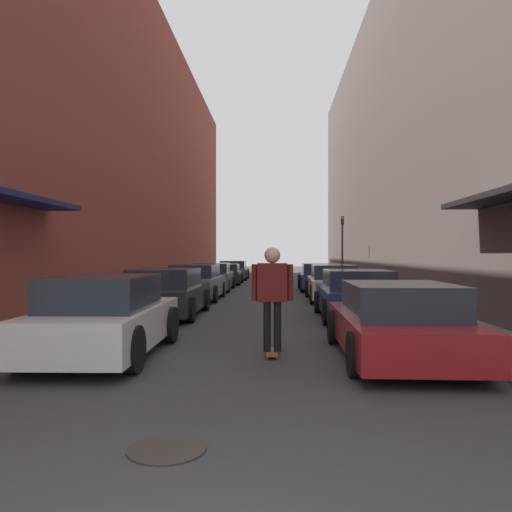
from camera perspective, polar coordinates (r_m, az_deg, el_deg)
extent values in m
plane|color=#38383A|center=(20.51, 1.09, -4.66)|extent=(101.38, 101.38, 0.00)
cube|color=gray|center=(25.58, -8.83, -3.56)|extent=(1.80, 46.08, 0.12)
cube|color=gray|center=(25.42, 11.54, -3.58)|extent=(1.80, 46.08, 0.12)
cube|color=brown|center=(26.79, -15.07, 11.82)|extent=(4.00, 46.08, 14.27)
cube|color=#141947|center=(11.50, -26.12, 5.97)|extent=(1.00, 4.80, 0.12)
cube|color=#564C47|center=(26.64, 17.89, 12.92)|extent=(4.00, 46.08, 15.21)
cube|color=black|center=(11.10, 26.69, 6.18)|extent=(1.00, 4.80, 0.12)
cube|color=silver|center=(8.99, -16.70, -7.65)|extent=(1.80, 4.12, 0.64)
cube|color=#232833|center=(8.74, -17.14, -3.97)|extent=(1.55, 2.16, 0.55)
cylinder|color=black|center=(10.48, -18.80, -7.41)|extent=(0.18, 0.71, 0.71)
cylinder|color=black|center=(10.00, -9.70, -7.76)|extent=(0.18, 0.71, 0.71)
cylinder|color=black|center=(8.20, -25.29, -9.55)|extent=(0.18, 0.71, 0.71)
cylinder|color=black|center=(7.58, -13.77, -10.35)|extent=(0.18, 0.71, 0.71)
cube|color=#232326|center=(14.31, -10.15, -4.74)|extent=(1.88, 4.39, 0.65)
cube|color=#232833|center=(14.06, -10.34, -2.48)|extent=(1.65, 2.29, 0.51)
cylinder|color=black|center=(15.86, -12.31, -4.88)|extent=(0.18, 0.67, 0.67)
cylinder|color=black|center=(15.50, -5.74, -5.00)|extent=(0.18, 0.67, 0.67)
cylinder|color=black|center=(13.26, -15.31, -5.89)|extent=(0.18, 0.67, 0.67)
cylinder|color=black|center=(12.82, -7.46, -6.09)|extent=(0.18, 0.67, 0.67)
cube|color=gray|center=(19.17, -6.84, -3.45)|extent=(1.88, 4.11, 0.68)
cube|color=#232833|center=(18.94, -6.94, -1.72)|extent=(1.61, 2.15, 0.49)
cylinder|color=black|center=(20.57, -8.66, -3.76)|extent=(0.18, 0.63, 0.63)
cylinder|color=black|center=(20.31, -3.86, -3.81)|extent=(0.18, 0.63, 0.63)
cylinder|color=black|center=(18.11, -10.19, -4.30)|extent=(0.18, 0.63, 0.63)
cylinder|color=black|center=(17.82, -4.74, -4.38)|extent=(0.18, 0.63, 0.63)
cube|color=#515459|center=(24.08, -4.96, -2.72)|extent=(1.89, 4.54, 0.69)
cube|color=#232833|center=(23.84, -5.03, -1.37)|extent=(1.61, 2.38, 0.46)
cylinder|color=black|center=(25.59, -6.48, -3.01)|extent=(0.18, 0.60, 0.60)
cylinder|color=black|center=(25.39, -2.63, -3.04)|extent=(0.18, 0.60, 0.60)
cylinder|color=black|center=(22.85, -7.56, -3.40)|extent=(0.18, 0.60, 0.60)
cylinder|color=black|center=(22.62, -3.24, -3.44)|extent=(0.18, 0.60, 0.60)
cube|color=#232326|center=(28.90, -3.67, -2.32)|extent=(2.00, 3.95, 0.59)
cube|color=#232833|center=(28.69, -3.71, -1.33)|extent=(1.73, 2.07, 0.42)
cylinder|color=black|center=(30.22, -5.20, -2.50)|extent=(0.18, 0.61, 0.61)
cylinder|color=black|center=(30.03, -1.64, -2.52)|extent=(0.18, 0.61, 0.61)
cylinder|color=black|center=(27.82, -5.86, -2.74)|extent=(0.18, 0.61, 0.61)
cylinder|color=black|center=(27.62, -1.99, -2.76)|extent=(0.18, 0.61, 0.61)
cube|color=#515459|center=(34.22, -2.59, -1.88)|extent=(1.88, 4.57, 0.60)
cube|color=#232833|center=(33.98, -2.62, -0.98)|extent=(1.64, 2.38, 0.50)
cylinder|color=black|center=(35.72, -3.83, -2.03)|extent=(0.18, 0.69, 0.69)
cylinder|color=black|center=(35.57, -0.94, -2.04)|extent=(0.18, 0.69, 0.69)
cylinder|color=black|center=(32.91, -4.37, -2.22)|extent=(0.18, 0.69, 0.69)
cylinder|color=black|center=(32.75, -1.23, -2.23)|extent=(0.18, 0.69, 0.69)
cube|color=maroon|center=(8.75, 15.77, -8.23)|extent=(1.89, 4.31, 0.56)
cube|color=#232833|center=(8.48, 16.11, -4.80)|extent=(1.65, 2.25, 0.53)
cylinder|color=black|center=(9.91, 8.83, -8.01)|extent=(0.18, 0.65, 0.65)
cylinder|color=black|center=(10.27, 18.98, -7.73)|extent=(0.18, 0.65, 0.65)
cylinder|color=black|center=(7.31, 11.22, -10.97)|extent=(0.18, 0.65, 0.65)
cylinder|color=black|center=(7.79, 24.68, -10.29)|extent=(0.18, 0.65, 0.65)
cube|color=navy|center=(13.77, 11.36, -4.95)|extent=(1.92, 4.14, 0.65)
cube|color=#232833|center=(13.53, 11.49, -2.62)|extent=(1.68, 2.16, 0.49)
cylinder|color=black|center=(14.94, 7.08, -5.22)|extent=(0.18, 0.65, 0.65)
cylinder|color=black|center=(15.20, 14.04, -5.13)|extent=(0.18, 0.65, 0.65)
cylinder|color=black|center=(12.41, 8.06, -6.34)|extent=(0.18, 0.65, 0.65)
cylinder|color=black|center=(12.72, 16.38, -6.18)|extent=(0.18, 0.65, 0.65)
cube|color=silver|center=(18.96, 8.73, -3.50)|extent=(1.82, 4.50, 0.65)
cube|color=#232833|center=(18.71, 8.81, -1.78)|extent=(1.56, 2.35, 0.51)
cylinder|color=black|center=(20.27, 5.93, -3.73)|extent=(0.18, 0.69, 0.69)
cylinder|color=black|center=(20.45, 10.65, -3.70)|extent=(0.18, 0.69, 0.69)
cylinder|color=black|center=(17.52, 6.49, -4.35)|extent=(0.18, 0.69, 0.69)
cylinder|color=black|center=(17.72, 11.95, -4.30)|extent=(0.18, 0.69, 0.69)
cube|color=navy|center=(24.08, 7.37, -2.72)|extent=(1.99, 4.14, 0.63)
cube|color=#232833|center=(23.86, 7.41, -1.42)|extent=(1.72, 2.17, 0.47)
cylinder|color=black|center=(25.30, 5.00, -2.93)|extent=(0.18, 0.71, 0.71)
cylinder|color=black|center=(25.45, 9.22, -2.91)|extent=(0.18, 0.71, 0.71)
cylinder|color=black|center=(22.76, 5.30, -3.28)|extent=(0.18, 0.71, 0.71)
cylinder|color=black|center=(22.93, 9.98, -3.26)|extent=(0.18, 0.71, 0.71)
cube|color=brown|center=(8.70, 1.88, -10.90)|extent=(0.20, 0.78, 0.02)
cylinder|color=beige|center=(8.95, 1.39, -10.82)|extent=(0.03, 0.06, 0.06)
cylinder|color=beige|center=(8.95, 2.39, -10.82)|extent=(0.03, 0.06, 0.06)
cylinder|color=beige|center=(8.46, 1.34, -11.47)|extent=(0.03, 0.06, 0.06)
cylinder|color=beige|center=(8.46, 2.39, -11.47)|extent=(0.03, 0.06, 0.06)
cylinder|color=black|center=(8.63, 1.28, -8.05)|extent=(0.13, 0.13, 0.86)
cylinder|color=black|center=(8.62, 2.48, -8.05)|extent=(0.13, 0.13, 0.86)
cube|color=maroon|center=(8.55, 1.88, -3.03)|extent=(0.51, 0.23, 0.66)
sphere|color=beige|center=(8.54, 1.88, 0.09)|extent=(0.27, 0.27, 0.27)
cylinder|color=maroon|center=(8.56, -0.18, -3.03)|extent=(0.10, 0.10, 0.62)
cylinder|color=maroon|center=(8.55, 3.93, -3.03)|extent=(0.10, 0.10, 0.62)
cylinder|color=#332D28|center=(4.81, -10.15, -20.92)|extent=(0.70, 0.70, 0.02)
cylinder|color=#2D2D2D|center=(27.29, 9.84, 0.65)|extent=(0.10, 0.10, 3.66)
cube|color=#332D0F|center=(27.35, 9.84, 4.02)|extent=(0.16, 0.16, 0.45)
sphere|color=red|center=(27.27, 9.86, 4.27)|extent=(0.11, 0.11, 0.11)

